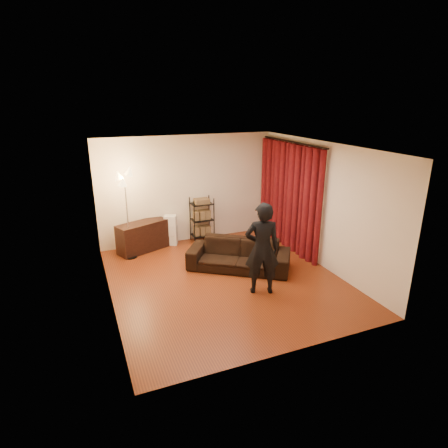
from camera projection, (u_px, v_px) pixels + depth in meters
name	position (u px, v px, depth m)	size (l,w,h in m)	color
floor	(225.00, 279.00, 7.70)	(5.00, 5.00, 0.00)	maroon
ceiling	(225.00, 147.00, 6.83)	(5.00, 5.00, 0.00)	white
wall_back	(188.00, 189.00, 9.45)	(5.00, 5.00, 0.00)	#F5E4CA
wall_front	(295.00, 269.00, 5.07)	(5.00, 5.00, 0.00)	#F5E4CA
wall_left	(105.00, 232.00, 6.46)	(5.00, 5.00, 0.00)	#F5E4CA
wall_right	(321.00, 205.00, 8.06)	(5.00, 5.00, 0.00)	#F5E4CA
curtain_rod	(293.00, 142.00, 8.62)	(0.04, 0.04, 2.65)	black
curtain	(289.00, 197.00, 9.03)	(0.22, 2.65, 2.55)	maroon
sofa	(239.00, 255.00, 8.10)	(2.17, 0.85, 0.63)	black
person	(262.00, 249.00, 6.94)	(0.65, 0.43, 1.78)	black
media_cabinet	(143.00, 236.00, 9.05)	(1.23, 0.46, 0.72)	black
storage_boxes	(171.00, 230.00, 9.41)	(0.31, 0.25, 0.77)	silver
wire_shelf	(202.00, 219.00, 9.61)	(0.52, 0.37, 1.15)	black
floor_lamp	(127.00, 216.00, 8.44)	(0.37, 0.37, 2.04)	silver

